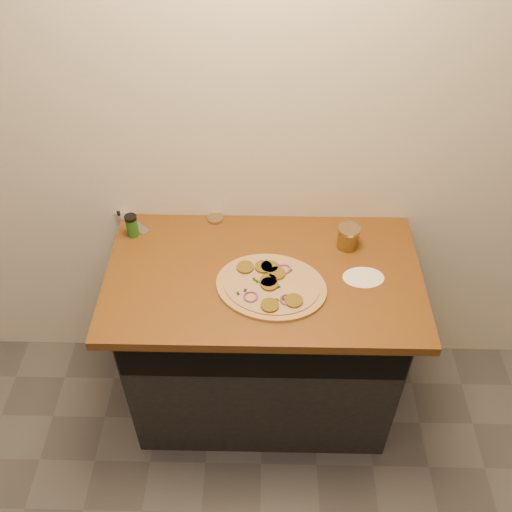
{
  "coord_description": "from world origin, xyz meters",
  "views": [
    {
      "loc": [
        0.0,
        -0.09,
        2.45
      ],
      "look_at": [
        -0.03,
        1.45,
        0.95
      ],
      "focal_mm": 40.0,
      "sensor_mm": 36.0,
      "label": 1
    }
  ],
  "objects_px": {
    "salsa_jar": "(348,237)",
    "spice_shaker": "(132,226)",
    "pizza": "(271,285)",
    "chefs_knife": "(122,214)"
  },
  "relations": [
    {
      "from": "pizza",
      "to": "spice_shaker",
      "type": "xyz_separation_m",
      "value": [
        -0.56,
        0.28,
        0.04
      ]
    },
    {
      "from": "pizza",
      "to": "spice_shaker",
      "type": "height_order",
      "value": "spice_shaker"
    },
    {
      "from": "pizza",
      "to": "spice_shaker",
      "type": "relative_size",
      "value": 4.91
    },
    {
      "from": "salsa_jar",
      "to": "spice_shaker",
      "type": "relative_size",
      "value": 0.97
    },
    {
      "from": "chefs_knife",
      "to": "salsa_jar",
      "type": "height_order",
      "value": "salsa_jar"
    },
    {
      "from": "pizza",
      "to": "salsa_jar",
      "type": "height_order",
      "value": "salsa_jar"
    },
    {
      "from": "chefs_knife",
      "to": "spice_shaker",
      "type": "bearing_deg",
      "value": -59.8
    },
    {
      "from": "spice_shaker",
      "to": "salsa_jar",
      "type": "bearing_deg",
      "value": -3.29
    },
    {
      "from": "pizza",
      "to": "salsa_jar",
      "type": "bearing_deg",
      "value": 37.31
    },
    {
      "from": "salsa_jar",
      "to": "spice_shaker",
      "type": "bearing_deg",
      "value": 176.71
    }
  ]
}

